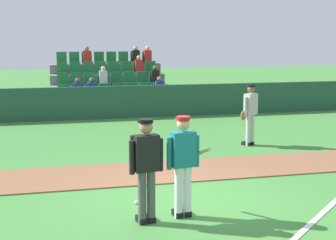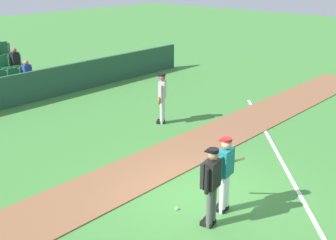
# 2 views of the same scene
# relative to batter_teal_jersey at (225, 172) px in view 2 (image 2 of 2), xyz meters

# --- Properties ---
(ground_plane) EXTENTS (80.00, 80.00, 0.00)m
(ground_plane) POSITION_rel_batter_teal_jersey_xyz_m (0.13, 0.70, -0.97)
(ground_plane) COLOR #42843A
(infield_dirt_path) EXTENTS (28.00, 1.86, 0.03)m
(infield_dirt_path) POSITION_rel_batter_teal_jersey_xyz_m (0.13, 2.79, -0.95)
(infield_dirt_path) COLOR brown
(infield_dirt_path) RESTS_ON ground
(foul_line_chalk) EXTENTS (9.08, 8.00, 0.01)m
(foul_line_chalk) POSITION_rel_batter_teal_jersey_xyz_m (3.13, 0.20, -0.96)
(foul_line_chalk) COLOR white
(foul_line_chalk) RESTS_ON ground
(batter_teal_jersey) EXTENTS (0.72, 0.75, 1.76)m
(batter_teal_jersey) POSITION_rel_batter_teal_jersey_xyz_m (0.00, 0.00, 0.00)
(batter_teal_jersey) COLOR white
(batter_teal_jersey) RESTS_ON ground
(umpire_home_plate) EXTENTS (0.58, 0.36, 1.76)m
(umpire_home_plate) POSITION_rel_batter_teal_jersey_xyz_m (-0.67, -0.12, 0.03)
(umpire_home_plate) COLOR #4C4C4C
(umpire_home_plate) RESTS_ON ground
(runner_grey_jersey) EXTENTS (0.63, 0.44, 1.76)m
(runner_grey_jersey) POSITION_rel_batter_teal_jersey_xyz_m (3.28, 4.93, -0.01)
(runner_grey_jersey) COLOR #B2B2B2
(runner_grey_jersey) RESTS_ON ground
(baseball) EXTENTS (0.07, 0.07, 0.07)m
(baseball) POSITION_rel_batter_teal_jersey_xyz_m (-0.69, 0.80, -0.93)
(baseball) COLOR white
(baseball) RESTS_ON ground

